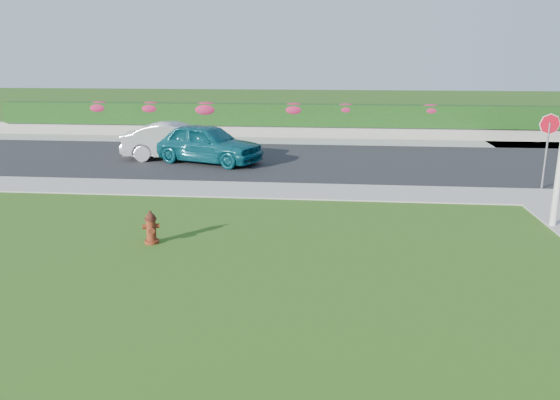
# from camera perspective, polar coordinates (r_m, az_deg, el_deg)

# --- Properties ---
(ground) EXTENTS (120.00, 120.00, 0.00)m
(ground) POSITION_cam_1_polar(r_m,az_deg,el_deg) (8.61, 0.66, -13.86)
(ground) COLOR black
(ground) RESTS_ON ground
(street_far) EXTENTS (26.00, 8.00, 0.04)m
(street_far) POSITION_cam_1_polar(r_m,az_deg,el_deg) (22.63, -8.86, 4.27)
(street_far) COLOR black
(street_far) RESTS_ON ground
(sidewalk_far) EXTENTS (24.00, 2.00, 0.04)m
(sidewalk_far) POSITION_cam_1_polar(r_m,az_deg,el_deg) (18.28, -15.78, 1.33)
(sidewalk_far) COLOR gray
(sidewalk_far) RESTS_ON ground
(curb_corner) EXTENTS (2.00, 2.00, 0.04)m
(curb_corner) POSITION_cam_1_polar(r_m,az_deg,el_deg) (18.17, 26.00, 0.28)
(curb_corner) COLOR gray
(curb_corner) RESTS_ON ground
(sidewalk_beyond) EXTENTS (34.00, 2.00, 0.04)m
(sidewalk_beyond) POSITION_cam_1_polar(r_m,az_deg,el_deg) (26.88, 2.16, 6.12)
(sidewalk_beyond) COLOR gray
(sidewalk_beyond) RESTS_ON ground
(retaining_wall) EXTENTS (34.00, 0.40, 0.60)m
(retaining_wall) POSITION_cam_1_polar(r_m,az_deg,el_deg) (28.33, 2.36, 7.14)
(retaining_wall) COLOR gray
(retaining_wall) RESTS_ON ground
(hedge) EXTENTS (32.00, 0.90, 1.10)m
(hedge) POSITION_cam_1_polar(r_m,az_deg,el_deg) (28.32, 2.39, 8.88)
(hedge) COLOR black
(hedge) RESTS_ON retaining_wall
(fire_hydrant) EXTENTS (0.39, 0.38, 0.76)m
(fire_hydrant) POSITION_cam_1_polar(r_m,az_deg,el_deg) (12.67, -13.32, -2.87)
(fire_hydrant) COLOR #4A140B
(fire_hydrant) RESTS_ON ground
(sedan_teal) EXTENTS (4.81, 3.21, 1.52)m
(sedan_teal) POSITION_cam_1_polar(r_m,az_deg,el_deg) (21.57, -7.67, 5.90)
(sedan_teal) COLOR #0B4C59
(sedan_teal) RESTS_ON street_far
(sedan_silver) EXTENTS (4.54, 2.04, 1.45)m
(sedan_silver) POSITION_cam_1_polar(r_m,az_deg,el_deg) (22.55, -10.59, 6.08)
(sedan_silver) COLOR #A1A4A9
(sedan_silver) RESTS_ON street_far
(stop_sign) EXTENTS (0.65, 0.09, 2.40)m
(stop_sign) POSITION_cam_1_polar(r_m,az_deg,el_deg) (18.93, 26.25, 6.21)
(stop_sign) COLOR slate
(stop_sign) RESTS_ON ground
(flower_clump_a) EXTENTS (1.36, 0.87, 0.68)m
(flower_clump_a) POSITION_cam_1_polar(r_m,az_deg,el_deg) (30.76, -18.31, 9.15)
(flower_clump_a) COLOR #A31B41
(flower_clump_a) RESTS_ON hedge
(flower_clump_b) EXTENTS (1.35, 0.87, 0.67)m
(flower_clump_b) POSITION_cam_1_polar(r_m,az_deg,el_deg) (29.74, -13.31, 9.33)
(flower_clump_b) COLOR #A31B41
(flower_clump_b) RESTS_ON hedge
(flower_clump_c) EXTENTS (1.50, 0.97, 0.75)m
(flower_clump_c) POSITION_cam_1_polar(r_m,az_deg,el_deg) (28.93, -7.69, 9.39)
(flower_clump_c) COLOR #A31B41
(flower_clump_c) RESTS_ON hedge
(flower_clump_d) EXTENTS (1.36, 0.88, 0.68)m
(flower_clump_d) POSITION_cam_1_polar(r_m,az_deg,el_deg) (28.22, 1.48, 9.43)
(flower_clump_d) COLOR #A31B41
(flower_clump_d) RESTS_ON hedge
(flower_clump_e) EXTENTS (1.20, 0.77, 0.60)m
(flower_clump_e) POSITION_cam_1_polar(r_m,az_deg,el_deg) (28.15, 6.88, 9.38)
(flower_clump_e) COLOR #A31B41
(flower_clump_e) RESTS_ON hedge
(flower_clump_f) EXTENTS (1.21, 0.77, 0.60)m
(flower_clump_f) POSITION_cam_1_polar(r_m,az_deg,el_deg) (28.53, 15.43, 9.03)
(flower_clump_f) COLOR #A31B41
(flower_clump_f) RESTS_ON hedge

